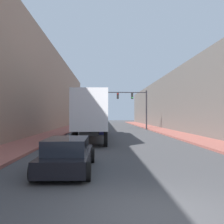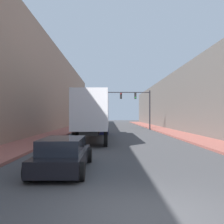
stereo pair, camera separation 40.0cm
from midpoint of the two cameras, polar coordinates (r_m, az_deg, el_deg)
ground_plane at (r=5.85m, az=9.08°, el=-22.42°), size 200.00×200.00×0.00m
sidewalk_right at (r=36.24m, az=10.43°, el=-3.99°), size 2.84×80.00×0.15m
sidewalk_left at (r=35.85m, az=-11.20°, el=-4.03°), size 2.84×80.00×0.15m
building_right at (r=37.44m, az=17.04°, el=2.33°), size 6.00×80.00×8.25m
building_left at (r=36.95m, az=-17.99°, el=5.14°), size 6.00×80.00×11.81m
semi_truck at (r=22.72m, az=-4.84°, el=-0.46°), size 2.47×13.62×3.93m
sedan_car at (r=10.03m, az=-11.26°, el=-9.59°), size 1.97×4.53×1.28m
traffic_signal_gantry at (r=37.18m, az=5.13°, el=2.23°), size 6.51×0.35×5.82m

